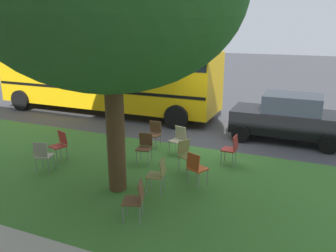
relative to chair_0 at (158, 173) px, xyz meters
name	(u,v)px	position (x,y,z in m)	size (l,w,h in m)	color
ground	(201,145)	(0.09, -3.66, -0.52)	(80.00, 80.00, 0.00)	#424247
grass_verge	(163,184)	(0.09, -0.46, -0.52)	(48.00, 6.00, 0.01)	#3D752D
chair_0	(158,173)	(0.00, 0.00, 0.00)	(0.48, 0.48, 0.88)	olive
chair_1	(154,132)	(1.48, -2.91, 0.00)	(0.42, 0.43, 0.88)	brown
chair_2	(186,153)	(-0.16, -1.51, 0.00)	(0.57, 0.56, 0.88)	olive
chair_3	(60,143)	(3.62, -0.80, 0.00)	(0.53, 0.53, 0.88)	#B7332D
chair_4	(145,145)	(1.18, -1.62, 0.00)	(0.47, 0.48, 0.88)	brown
chair_5	(43,154)	(3.45, 0.10, 0.00)	(0.51, 0.51, 0.88)	#ADA393
chair_6	(232,147)	(-1.22, -2.46, 0.00)	(0.45, 0.44, 0.88)	#B7332D
chair_7	(179,138)	(0.51, -2.65, 0.00)	(0.52, 0.52, 0.88)	beige
chair_8	(196,166)	(-0.70, -0.73, 0.00)	(0.55, 0.55, 0.88)	#C64C1E
chair_9	(136,198)	(-0.08, 1.29, 0.00)	(0.53, 0.52, 0.88)	brown
parked_car	(288,117)	(-2.51, -5.37, 0.32)	(3.70, 1.92, 1.65)	black
school_bus	(105,75)	(5.56, -6.39, 1.24)	(10.40, 2.80, 2.88)	yellow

